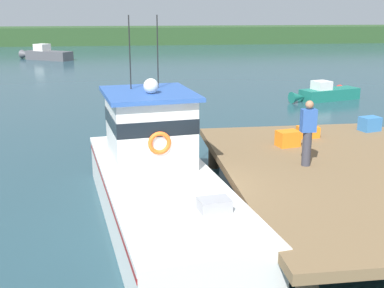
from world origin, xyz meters
TOP-DOWN VIEW (x-y plane):
  - ground_plane at (0.00, 0.00)m, footprint 200.00×200.00m
  - dock at (4.80, 0.00)m, footprint 6.00×9.00m
  - main_fishing_boat at (0.12, 0.56)m, footprint 3.70×9.96m
  - crate_stack_mid_dock at (4.87, 3.01)m, footprint 0.62×0.47m
  - crate_stack_near_edge at (7.10, 3.50)m, footprint 0.69×0.58m
  - crate_single_by_cleat at (3.94, 2.13)m, footprint 0.68×0.55m
  - deckhand_by_the_boat at (3.82, 0.38)m, footprint 0.36×0.22m
  - moored_boat_far_left at (10.47, 14.92)m, footprint 4.38×2.08m
  - moored_boat_near_channel at (-8.38, 39.89)m, footprint 5.71×4.40m
  - mooring_buoy_inshore at (12.27, 17.02)m, footprint 0.52×0.52m
  - far_shoreline at (0.00, 62.00)m, footprint 120.00×8.00m

SIDE VIEW (x-z plane):
  - ground_plane at x=0.00m, z-range 0.00..0.00m
  - mooring_buoy_inshore at x=12.27m, z-range 0.00..0.52m
  - moored_boat_far_left at x=10.47m, z-range -0.17..0.93m
  - moored_boat_near_channel at x=-8.38m, z-range -0.24..1.30m
  - main_fishing_boat at x=0.12m, z-range -1.39..3.41m
  - dock at x=4.80m, z-range 0.47..1.67m
  - far_shoreline at x=0.00m, z-range 0.00..2.40m
  - crate_stack_mid_dock at x=4.87m, z-range 1.20..1.52m
  - crate_single_by_cleat at x=3.94m, z-range 1.20..1.64m
  - crate_stack_near_edge at x=7.10m, z-range 1.20..1.65m
  - deckhand_by_the_boat at x=3.82m, z-range 1.24..2.87m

